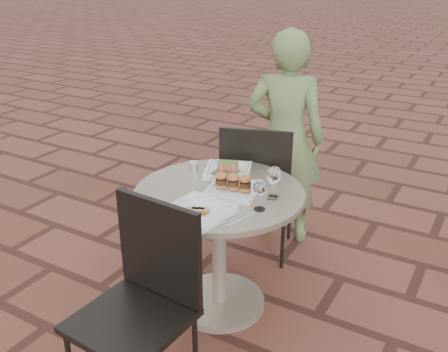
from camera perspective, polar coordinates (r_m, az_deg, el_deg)
The scene contains 13 objects.
ground at distance 3.09m, azimuth 3.22°, elevation -13.18°, with size 60.00×60.00×0.00m, color brown.
cafe_table at distance 2.73m, azimuth -0.55°, elevation -6.36°, with size 0.90×0.90×0.73m.
chair_far at distance 3.17m, azimuth 3.84°, elevation -0.67°, with size 0.55×0.55×0.93m.
chair_near at distance 2.21m, azimuth -9.06°, elevation -12.70°, with size 0.47×0.47×0.93m.
diner at distance 3.40m, azimuth 6.99°, elevation 4.23°, with size 0.53×0.35×1.47m, color #5D733F.
plate_salmon at distance 2.82m, azimuth 0.44°, elevation 0.68°, with size 0.33×0.33×0.07m.
plate_sliders at distance 2.59m, azimuth 1.05°, elevation -1.16°, with size 0.30×0.30×0.16m.
plate_tuna at distance 2.38m, azimuth -3.05°, elevation -4.01°, with size 0.31×0.31×0.03m.
wine_glass_right at distance 2.38m, azimuth 4.15°, elevation -1.43°, with size 0.07×0.07×0.16m.
wine_glass_mid at distance 2.51m, azimuth 5.66°, elevation -0.04°, with size 0.07×0.07×0.17m.
wine_glass_far at distance 2.53m, azimuth 5.83°, elevation 0.10°, with size 0.07×0.07×0.16m.
steel_ramekin at distance 2.89m, azimuth -3.47°, elevation 1.23°, with size 0.06×0.06×0.04m, color silver.
cutlery_set at distance 2.34m, azimuth 1.35°, elevation -4.84°, with size 0.10×0.21×0.00m, color silver, non-canonical shape.
Camera 1 is at (1.10, -2.23, 1.84)m, focal length 40.00 mm.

